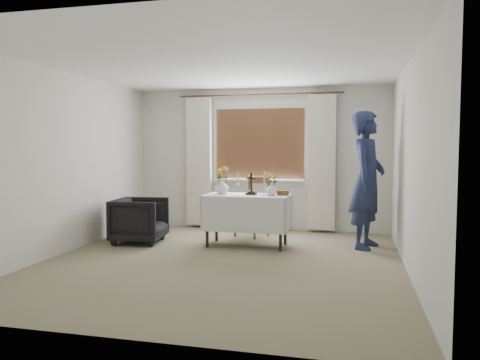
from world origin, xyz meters
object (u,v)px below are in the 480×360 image
Objects in this scene: altar_table at (247,220)px; armchair at (140,220)px; wooden_chair at (252,207)px; wooden_cross at (251,184)px; flower_vase_left at (222,187)px; flower_vase_right at (272,189)px; person at (367,180)px.

altar_table is 1.66m from armchair.
wooden_cross reaches higher than wooden_chair.
wooden_chair reaches higher than altar_table.
armchair is 1.37m from flower_vase_left.
wooden_chair is 0.86m from wooden_cross.
altar_table is at bearing -90.98° from armchair.
flower_vase_left is 0.77m from flower_vase_right.
wooden_cross is 1.51× the size of flower_vase_left.
wooden_cross is 0.46m from flower_vase_left.
altar_table is 0.78m from wooden_chair.
flower_vase_right is at bearing 1.82° from altar_table.
armchair is at bearing -175.32° from flower_vase_right.
wooden_cross is 0.32m from flower_vase_right.
wooden_cross reaches higher than flower_vase_left.
flower_vase_right is at bearing 117.23° from person.
flower_vase_right is (2.02, 0.17, 0.50)m from armchair.
armchair is 0.38× the size of person.
flower_vase_right is at bearing -2.01° from wooden_cross.
wooden_cross is (-1.66, -0.25, -0.07)m from person.
wooden_chair reaches higher than armchair.
flower_vase_left is (-0.46, 0.02, -0.06)m from wooden_cross.
altar_table is at bearing -178.18° from flower_vase_right.
wooden_chair is 0.86m from flower_vase_left.
person reaches higher than flower_vase_left.
person is 2.13m from flower_vase_left.
flower_vase_left is (-2.12, -0.23, -0.12)m from person.
flower_vase_left reaches higher than armchair.
flower_vase_right is at bearing -3.61° from flower_vase_left.
armchair is 3.46m from person.
flower_vase_left is (-0.40, 0.06, 0.49)m from altar_table.
wooden_chair is at bearing 66.10° from flower_vase_left.
flower_vase_right is (0.37, 0.01, 0.47)m from altar_table.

